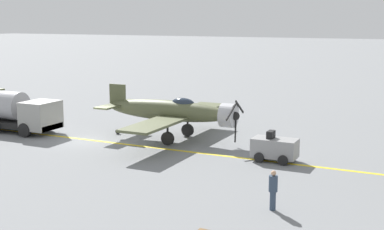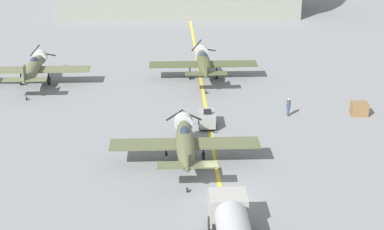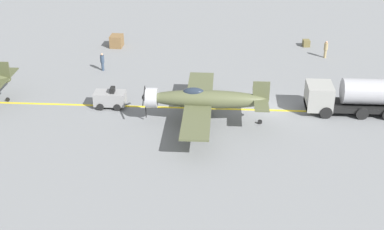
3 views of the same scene
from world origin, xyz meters
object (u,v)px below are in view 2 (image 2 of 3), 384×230
(airplane_mid_center, at_px, (185,142))
(airplane_far_left, at_px, (33,68))
(tow_tractor, at_px, (207,119))
(fuel_tanker, at_px, (232,230))
(airplane_far_center, at_px, (203,63))
(ground_crew_inspecting, at_px, (288,106))
(supply_crate_by_tanker, at_px, (359,109))

(airplane_mid_center, distance_m, airplane_far_left, 25.69)
(tow_tractor, bearing_deg, airplane_far_left, 145.41)
(airplane_mid_center, relative_size, tow_tractor, 4.62)
(tow_tractor, bearing_deg, fuel_tanker, -89.37)
(airplane_far_center, relative_size, airplane_mid_center, 1.00)
(airplane_far_center, relative_size, fuel_tanker, 1.50)
(airplane_mid_center, bearing_deg, tow_tractor, 77.76)
(airplane_mid_center, distance_m, fuel_tanker, 12.63)
(tow_tractor, height_order, ground_crew_inspecting, same)
(fuel_tanker, bearing_deg, ground_crew_inspecting, 71.17)
(airplane_far_left, height_order, fuel_tanker, airplane_far_left)
(ground_crew_inspecting, xyz_separation_m, supply_crate_by_tanker, (6.87, -0.08, -0.33))
(tow_tractor, distance_m, supply_crate_by_tanker, 14.98)
(airplane_mid_center, bearing_deg, airplane_far_left, 131.70)
(airplane_mid_center, xyz_separation_m, airplane_far_left, (-15.71, 20.33, 0.00))
(airplane_far_center, height_order, fuel_tanker, airplane_far_center)
(supply_crate_by_tanker, bearing_deg, fuel_tanker, -122.90)
(ground_crew_inspecting, bearing_deg, tow_tractor, -163.51)
(airplane_far_center, distance_m, supply_crate_by_tanker, 18.34)
(airplane_far_center, height_order, airplane_far_left, same)
(fuel_tanker, xyz_separation_m, tow_tractor, (-0.22, 20.27, -0.72))
(airplane_far_center, relative_size, tow_tractor, 4.62)
(airplane_far_left, height_order, supply_crate_by_tanker, airplane_far_left)
(airplane_mid_center, distance_m, ground_crew_inspecting, 14.53)
(airplane_far_left, distance_m, tow_tractor, 21.92)
(fuel_tanker, distance_m, ground_crew_inspecting, 23.90)
(supply_crate_by_tanker, bearing_deg, ground_crew_inspecting, 179.35)
(supply_crate_by_tanker, bearing_deg, tow_tractor, -171.28)
(fuel_tanker, distance_m, tow_tractor, 20.28)
(airplane_far_left, relative_size, ground_crew_inspecting, 6.69)
(airplane_far_left, height_order, tow_tractor, airplane_far_left)
(airplane_far_center, distance_m, airplane_far_left, 18.54)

